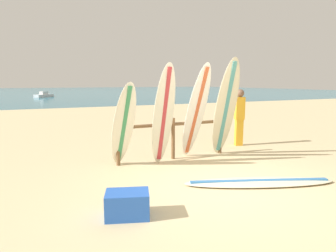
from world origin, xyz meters
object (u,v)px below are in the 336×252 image
(surfboard_leaning_far_left, at_px, (123,126))
(surfboard_lying_on_sand, at_px, (259,182))
(surfboard_leaning_center, at_px, (226,108))
(small_boat_offshore, at_px, (44,95))
(surfboard_leaning_center_left, at_px, (196,113))
(beachgoer_standing, at_px, (239,115))
(surfboard_rack, at_px, (173,132))
(surfboard_leaning_left, at_px, (163,115))
(cooler_box, at_px, (127,204))

(surfboard_leaning_far_left, xyz_separation_m, surfboard_lying_on_sand, (2.01, -1.98, -0.91))
(surfboard_leaning_center, distance_m, small_boat_offshore, 33.35)
(surfboard_leaning_center_left, distance_m, beachgoer_standing, 2.18)
(beachgoer_standing, bearing_deg, surfboard_rack, -166.85)
(small_boat_offshore, bearing_deg, beachgoer_standing, -81.90)
(surfboard_leaning_left, height_order, small_boat_offshore, surfboard_leaning_left)
(surfboard_lying_on_sand, xyz_separation_m, cooler_box, (-2.60, -0.27, 0.14))
(surfboard_rack, distance_m, cooler_box, 3.20)
(surfboard_leaning_far_left, bearing_deg, surfboard_leaning_center_left, -1.23)
(surfboard_rack, height_order, surfboard_leaning_center_left, surfboard_leaning_center_left)
(surfboard_rack, xyz_separation_m, beachgoer_standing, (2.42, 0.56, 0.26))
(surfboard_leaning_left, distance_m, surfboard_lying_on_sand, 2.42)
(small_boat_offshore, distance_m, cooler_box, 35.34)
(surfboard_leaning_left, distance_m, small_boat_offshore, 33.31)
(surfboard_lying_on_sand, bearing_deg, surfboard_leaning_left, 122.02)
(surfboard_leaning_far_left, distance_m, surfboard_leaning_center, 2.59)
(surfboard_rack, bearing_deg, surfboard_lying_on_sand, -72.79)
(small_boat_offshore, bearing_deg, cooler_box, -89.56)
(beachgoer_standing, distance_m, small_boat_offshore, 32.58)
(surfboard_leaning_center, distance_m, surfboard_lying_on_sand, 2.32)
(surfboard_leaning_far_left, distance_m, surfboard_leaning_center_left, 1.76)
(surfboard_leaning_far_left, height_order, surfboard_leaning_center_left, surfboard_leaning_center_left)
(surfboard_leaning_far_left, distance_m, surfboard_lying_on_sand, 2.96)
(surfboard_leaning_center, height_order, cooler_box, surfboard_leaning_center)
(surfboard_leaning_far_left, height_order, beachgoer_standing, surfboard_leaning_far_left)
(surfboard_leaning_center, xyz_separation_m, beachgoer_standing, (1.15, 0.91, -0.31))
(surfboard_leaning_left, height_order, beachgoer_standing, surfboard_leaning_left)
(surfboard_leaning_center_left, bearing_deg, small_boat_offshore, 94.50)
(surfboard_rack, distance_m, small_boat_offshore, 32.89)
(surfboard_rack, bearing_deg, surfboard_leaning_left, -135.49)
(surfboard_lying_on_sand, relative_size, beachgoer_standing, 1.71)
(surfboard_leaning_center, relative_size, small_boat_offshore, 0.90)
(surfboard_rack, xyz_separation_m, cooler_box, (-1.90, -2.53, -0.47))
(surfboard_rack, relative_size, surfboard_lying_on_sand, 1.00)
(surfboard_rack, height_order, surfboard_leaning_left, surfboard_leaning_left)
(surfboard_leaning_left, height_order, surfboard_leaning_center_left, surfboard_leaning_center_left)
(surfboard_leaning_far_left, bearing_deg, small_boat_offshore, 91.49)
(surfboard_rack, distance_m, surfboard_leaning_far_left, 1.37)
(surfboard_leaning_left, relative_size, surfboard_lying_on_sand, 0.81)
(surfboard_rack, xyz_separation_m, surfboard_leaning_left, (-0.44, -0.43, 0.49))
(surfboard_lying_on_sand, bearing_deg, cooler_box, -174.11)
(surfboard_rack, relative_size, surfboard_leaning_left, 1.25)
(surfboard_leaning_far_left, relative_size, surfboard_leaning_center, 0.77)
(surfboard_leaning_left, bearing_deg, surfboard_leaning_center, 2.87)
(surfboard_rack, bearing_deg, surfboard_leaning_center, -15.41)
(surfboard_lying_on_sand, relative_size, cooler_box, 4.71)
(surfboard_rack, relative_size, small_boat_offshore, 1.05)
(surfboard_leaning_center_left, distance_m, surfboard_leaning_center, 0.83)
(cooler_box, bearing_deg, surfboard_leaning_center, 52.51)
(surfboard_leaning_center, distance_m, cooler_box, 3.98)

